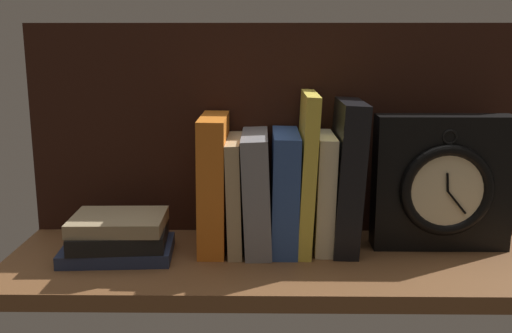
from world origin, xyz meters
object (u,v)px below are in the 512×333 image
at_px(book_blue_modern, 284,190).
at_px(book_yellow_seinlanguage, 306,172).
at_px(book_orange_pandolfini, 214,182).
at_px(book_cream_twain, 323,191).
at_px(book_gray_chess, 257,191).
at_px(book_stack_side, 119,237).
at_px(book_black_skeptic, 346,176).
at_px(book_tan_shortstories, 236,193).
at_px(framed_clock, 442,184).

relative_size(book_blue_modern, book_yellow_seinlanguage, 0.75).
height_order(book_orange_pandolfini, book_cream_twain, book_orange_pandolfini).
distance_m(book_gray_chess, book_yellow_seinlanguage, 0.09).
xyz_separation_m(book_blue_modern, book_stack_side, (-0.26, -0.05, -0.06)).
relative_size(book_orange_pandolfini, book_black_skeptic, 0.90).
height_order(book_orange_pandolfini, book_yellow_seinlanguage, book_yellow_seinlanguage).
relative_size(book_orange_pandolfini, book_gray_chess, 1.15).
height_order(book_gray_chess, book_cream_twain, book_gray_chess).
bearing_deg(book_blue_modern, book_cream_twain, 0.00).
distance_m(book_tan_shortstories, book_gray_chess, 0.03).
bearing_deg(book_black_skeptic, book_cream_twain, 180.00).
xyz_separation_m(book_blue_modern, framed_clock, (0.25, -0.00, 0.01)).
height_order(book_tan_shortstories, book_blue_modern, book_blue_modern).
height_order(book_orange_pandolfini, book_gray_chess, book_orange_pandolfini).
bearing_deg(framed_clock, book_black_skeptic, 178.27).
bearing_deg(book_gray_chess, book_orange_pandolfini, 180.00).
distance_m(book_yellow_seinlanguage, book_stack_side, 0.31).
relative_size(book_orange_pandolfini, book_stack_side, 1.23).
distance_m(book_gray_chess, book_cream_twain, 0.11).
bearing_deg(book_yellow_seinlanguage, book_black_skeptic, 0.00).
height_order(book_black_skeptic, framed_clock, book_black_skeptic).
relative_size(book_tan_shortstories, book_gray_chess, 0.96).
relative_size(book_blue_modern, book_cream_twain, 1.02).
xyz_separation_m(book_orange_pandolfini, book_gray_chess, (0.07, 0.00, -0.01)).
bearing_deg(book_tan_shortstories, book_cream_twain, 0.00).
height_order(book_tan_shortstories, book_black_skeptic, book_black_skeptic).
xyz_separation_m(book_cream_twain, book_stack_side, (-0.32, -0.05, -0.06)).
xyz_separation_m(book_gray_chess, book_black_skeptic, (0.14, 0.00, 0.03)).
distance_m(book_yellow_seinlanguage, book_black_skeptic, 0.06).
relative_size(book_black_skeptic, book_stack_side, 1.36).
bearing_deg(book_black_skeptic, book_stack_side, -172.05).
height_order(book_yellow_seinlanguage, framed_clock, book_yellow_seinlanguage).
relative_size(book_tan_shortstories, book_yellow_seinlanguage, 0.71).
xyz_separation_m(book_gray_chess, book_blue_modern, (0.04, 0.00, 0.00)).
height_order(book_tan_shortstories, book_gray_chess, book_gray_chess).
bearing_deg(book_stack_side, book_black_skeptic, 7.95).
distance_m(book_tan_shortstories, book_blue_modern, 0.08).
xyz_separation_m(book_orange_pandolfini, book_stack_side, (-0.15, -0.05, -0.08)).
bearing_deg(book_black_skeptic, book_yellow_seinlanguage, 180.00).
distance_m(book_cream_twain, framed_clock, 0.19).
distance_m(book_gray_chess, framed_clock, 0.30).
distance_m(book_blue_modern, framed_clock, 0.25).
xyz_separation_m(book_yellow_seinlanguage, book_stack_side, (-0.29, -0.05, -0.09)).
bearing_deg(book_tan_shortstories, framed_clock, -0.80).
bearing_deg(book_gray_chess, framed_clock, -0.89).
distance_m(book_blue_modern, book_stack_side, 0.27).
bearing_deg(book_yellow_seinlanguage, book_stack_side, -170.32).
distance_m(book_yellow_seinlanguage, book_cream_twain, 0.04).
bearing_deg(book_black_skeptic, book_orange_pandolfini, 180.00).
relative_size(book_cream_twain, book_black_skeptic, 0.78).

